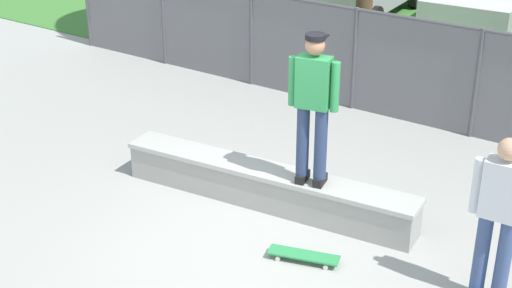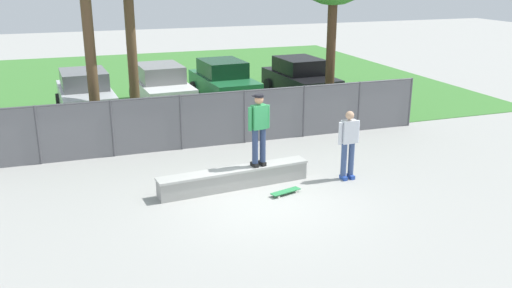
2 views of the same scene
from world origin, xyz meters
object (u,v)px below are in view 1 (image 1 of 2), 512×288
Objects in this scene: concrete_ledge at (266,186)px; skateboarder at (313,103)px; skateboard at (304,255)px; bystander at (499,215)px.

skateboarder is (0.64, -0.02, 1.28)m from concrete_ledge.
skateboarder is at bearing 116.49° from skateboard.
concrete_ledge is 3.07m from bystander.
bystander is at bearing 13.34° from skateboard.
skateboarder is at bearing -1.64° from concrete_ledge.
concrete_ledge is 2.15× the size of skateboarder.
skateboarder reaches higher than bystander.
skateboard is (1.04, -0.83, -0.18)m from concrete_ledge.
skateboard is (0.40, -0.81, -1.46)m from skateboarder.
concrete_ledge is 2.17× the size of bystander.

